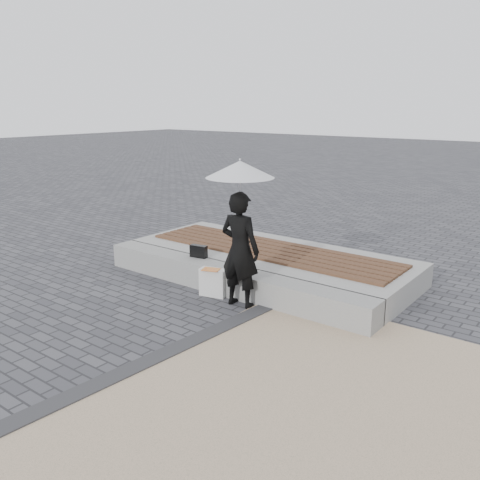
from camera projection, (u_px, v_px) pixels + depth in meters
name	position (u px, v px, depth m)	size (l,w,h in m)	color
ground	(154.00, 325.00, 6.91)	(80.00, 80.00, 0.00)	#48484D
terrazzo_zone	(358.00, 432.00, 4.64)	(5.00, 5.00, 0.02)	tan
edging_band	(166.00, 353.00, 6.08)	(0.25, 5.20, 0.04)	#313133
seating_ledge	(228.00, 280.00, 8.09)	(5.00, 0.45, 0.40)	gray
timber_platform	(271.00, 262.00, 9.01)	(5.00, 2.00, 0.40)	#9D9C98
timber_decking	(271.00, 250.00, 8.95)	(4.60, 1.20, 0.04)	brown
woman	(240.00, 250.00, 7.37)	(0.62, 0.41, 1.71)	black
parasol	(240.00, 169.00, 7.07)	(0.96, 0.96, 1.23)	silver
handbag	(199.00, 251.00, 8.55)	(0.30, 0.10, 0.21)	black
canvas_tote	(213.00, 282.00, 7.91)	(0.41, 0.17, 0.44)	white
magazine	(211.00, 269.00, 7.82)	(0.26, 0.19, 0.01)	red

